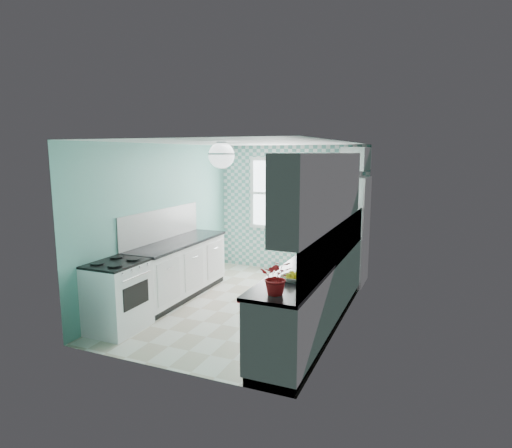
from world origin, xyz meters
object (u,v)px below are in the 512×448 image
at_px(fridge, 343,230).
at_px(stove, 118,295).
at_px(sink, 333,245).
at_px(fruit_bowl, 292,278).
at_px(potted_plant, 277,277).
at_px(ceiling_light, 222,155).
at_px(microwave, 345,168).

bearing_deg(fridge, stove, -122.70).
xyz_separation_m(sink, fruit_bowl, (-0.00, -2.08, 0.04)).
xyz_separation_m(fruit_bowl, potted_plant, (0.00, -0.49, 0.15)).
distance_m(ceiling_light, potted_plant, 2.05).
height_order(ceiling_light, potted_plant, ceiling_light).
xyz_separation_m(fridge, sink, (0.09, -1.21, -0.04)).
height_order(ceiling_light, microwave, ceiling_light).
relative_size(fruit_bowl, potted_plant, 0.68).
height_order(fruit_bowl, potted_plant, potted_plant).
xyz_separation_m(stove, sink, (2.40, 2.16, 0.45)).
xyz_separation_m(fridge, microwave, (0.00, 0.00, 1.12)).
relative_size(potted_plant, microwave, 0.65).
distance_m(fridge, sink, 1.21).
relative_size(fruit_bowl, microwave, 0.44).
bearing_deg(fridge, microwave, 55.07).
distance_m(fruit_bowl, microwave, 3.47).
xyz_separation_m(sink, microwave, (-0.09, 1.21, 1.16)).
relative_size(stove, potted_plant, 2.50).
relative_size(ceiling_light, sink, 0.66).
xyz_separation_m(stove, fruit_bowl, (2.40, 0.08, 0.49)).
relative_size(fridge, microwave, 3.42).
xyz_separation_m(ceiling_light, fruit_bowl, (1.20, -0.66, -1.35)).
height_order(potted_plant, microwave, microwave).
relative_size(stove, sink, 1.73).
relative_size(stove, microwave, 1.63).
relative_size(ceiling_light, fruit_bowl, 1.41).
height_order(ceiling_light, fruit_bowl, ceiling_light).
distance_m(sink, microwave, 1.67).
bearing_deg(potted_plant, stove, 170.15).
xyz_separation_m(fridge, potted_plant, (0.09, -3.78, 0.16)).
height_order(ceiling_light, fridge, ceiling_light).
xyz_separation_m(fruit_bowl, microwave, (-0.09, 3.29, 1.12)).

